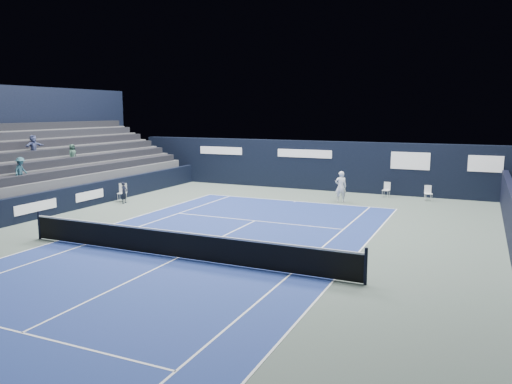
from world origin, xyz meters
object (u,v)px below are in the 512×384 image
at_px(folding_chair_back_a, 387,187).
at_px(tennis_player, 341,187).
at_px(folding_chair_back_b, 428,192).
at_px(tennis_net, 178,244).
at_px(line_judge_chair, 122,191).

distance_m(folding_chair_back_a, tennis_player, 3.47).
bearing_deg(tennis_player, folding_chair_back_b, 30.23).
xyz_separation_m(tennis_net, tennis_player, (2.33, 12.66, 0.35)).
bearing_deg(folding_chair_back_a, folding_chair_back_b, 2.13).
xyz_separation_m(folding_chair_back_a, folding_chair_back_b, (2.32, -0.28, -0.09)).
distance_m(tennis_net, tennis_player, 12.88).
bearing_deg(folding_chair_back_a, tennis_player, -116.81).
bearing_deg(line_judge_chair, folding_chair_back_a, 8.78).
distance_m(folding_chair_back_b, tennis_net, 16.59).
distance_m(folding_chair_back_b, tennis_player, 5.04).
xyz_separation_m(line_judge_chair, tennis_net, (8.80, -7.97, -0.06)).
distance_m(folding_chair_back_a, folding_chair_back_b, 2.34).
height_order(folding_chair_back_a, tennis_net, tennis_net).
relative_size(tennis_net, tennis_player, 7.49).
xyz_separation_m(folding_chair_back_a, tennis_net, (-4.35, -15.47, -0.07)).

